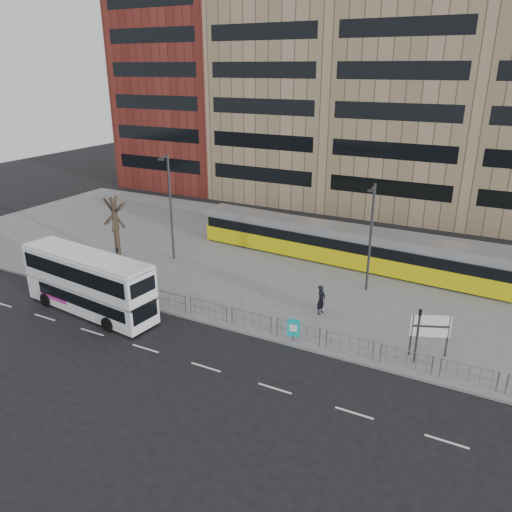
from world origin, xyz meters
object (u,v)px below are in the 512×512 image
at_px(bare_tree, 112,194).
at_px(pedestrian, 321,300).
at_px(station_sign, 430,328).
at_px(ad_panel, 293,328).
at_px(tram, 344,245).
at_px(lamp_post_east, 371,234).
at_px(traffic_light_east, 418,329).
at_px(double_decker_bus, 88,281).
at_px(traffic_light_west, 118,263).
at_px(lamp_post_west, 170,204).

bearing_deg(bare_tree, pedestrian, -3.92).
relative_size(station_sign, ad_panel, 1.82).
height_order(tram, station_sign, tram).
relative_size(station_sign, lamp_post_east, 0.32).
relative_size(station_sign, traffic_light_east, 0.78).
bearing_deg(bare_tree, lamp_post_east, 10.57).
bearing_deg(double_decker_bus, pedestrian, 31.56).
height_order(ad_panel, bare_tree, bare_tree).
distance_m(station_sign, traffic_light_west, 20.55).
relative_size(double_decker_bus, traffic_light_east, 3.23).
bearing_deg(traffic_light_east, tram, 124.83).
height_order(tram, traffic_light_west, traffic_light_west).
bearing_deg(ad_panel, lamp_post_east, 66.43).
height_order(tram, lamp_post_west, lamp_post_west).
bearing_deg(pedestrian, traffic_light_west, 109.73).
height_order(traffic_light_west, bare_tree, bare_tree).
bearing_deg(traffic_light_west, station_sign, 5.56).
relative_size(tram, lamp_post_east, 3.34).
bearing_deg(lamp_post_west, ad_panel, -28.11).
distance_m(double_decker_bus, lamp_post_west, 10.11).
bearing_deg(traffic_light_east, lamp_post_west, 163.96).
relative_size(tram, pedestrian, 13.14).
relative_size(double_decker_bus, lamp_post_west, 1.18).
xyz_separation_m(traffic_light_west, bare_tree, (-3.94, 4.22, 3.48)).
bearing_deg(pedestrian, double_decker_bus, 122.64).
bearing_deg(ad_panel, lamp_post_west, 139.84).
distance_m(tram, traffic_light_west, 17.12).
bearing_deg(traffic_light_west, bare_tree, 135.69).
xyz_separation_m(double_decker_bus, lamp_post_east, (14.79, 11.05, 2.15)).
height_order(traffic_light_west, lamp_post_west, lamp_post_west).
relative_size(ad_panel, lamp_post_east, 0.18).
height_order(station_sign, lamp_post_west, lamp_post_west).
distance_m(pedestrian, lamp_post_west, 14.82).
xyz_separation_m(ad_panel, pedestrian, (0.20, 3.86, 0.18)).
bearing_deg(lamp_post_east, bare_tree, -169.43).
distance_m(tram, pedestrian, 9.09).
relative_size(pedestrian, bare_tree, 0.25).
bearing_deg(traffic_light_west, double_decker_bus, -79.22).
bearing_deg(double_decker_bus, lamp_post_west, 100.43).
distance_m(station_sign, lamp_post_east, 8.92).
height_order(lamp_post_east, bare_tree, bare_tree).
bearing_deg(tram, lamp_post_west, -152.56).
relative_size(traffic_light_east, lamp_post_east, 0.41).
relative_size(tram, lamp_post_west, 2.96).
bearing_deg(ad_panel, pedestrian, 74.96).
distance_m(traffic_light_west, lamp_post_east, 17.26).
bearing_deg(lamp_post_east, tram, 126.00).
height_order(station_sign, traffic_light_west, traffic_light_west).
distance_m(double_decker_bus, bare_tree, 9.34).
relative_size(pedestrian, traffic_light_east, 0.61).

